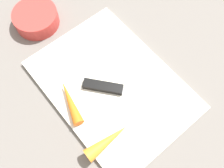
{
  "coord_description": "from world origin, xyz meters",
  "views": [
    {
      "loc": [
        0.18,
        -0.15,
        0.52
      ],
      "look_at": [
        0.0,
        0.0,
        0.01
      ],
      "focal_mm": 39.66,
      "sensor_mm": 36.0,
      "label": 1
    }
  ],
  "objects_px": {
    "small_bowl": "(36,18)",
    "cutting_board": "(112,85)",
    "carrot_long": "(70,101)",
    "knife": "(109,88)",
    "carrot_short": "(107,141)"
  },
  "relations": [
    {
      "from": "small_bowl",
      "to": "cutting_board",
      "type": "bearing_deg",
      "value": 7.41
    },
    {
      "from": "cutting_board",
      "to": "carrot_long",
      "type": "distance_m",
      "value": 0.1
    },
    {
      "from": "knife",
      "to": "small_bowl",
      "type": "height_order",
      "value": "small_bowl"
    },
    {
      "from": "knife",
      "to": "carrot_long",
      "type": "relative_size",
      "value": 1.57
    },
    {
      "from": "carrot_short",
      "to": "knife",
      "type": "bearing_deg",
      "value": 51.52
    },
    {
      "from": "carrot_long",
      "to": "carrot_short",
      "type": "relative_size",
      "value": 1.06
    },
    {
      "from": "carrot_short",
      "to": "carrot_long",
      "type": "bearing_deg",
      "value": 96.16
    },
    {
      "from": "knife",
      "to": "small_bowl",
      "type": "xyz_separation_m",
      "value": [
        -0.27,
        -0.02,
        0.0
      ]
    },
    {
      "from": "knife",
      "to": "carrot_short",
      "type": "xyz_separation_m",
      "value": [
        0.09,
        -0.08,
        0.01
      ]
    },
    {
      "from": "cutting_board",
      "to": "carrot_short",
      "type": "xyz_separation_m",
      "value": [
        0.1,
        -0.09,
        0.02
      ]
    },
    {
      "from": "cutting_board",
      "to": "small_bowl",
      "type": "xyz_separation_m",
      "value": [
        -0.26,
        -0.03,
        0.01
      ]
    },
    {
      "from": "carrot_short",
      "to": "cutting_board",
      "type": "bearing_deg",
      "value": 48.56
    },
    {
      "from": "cutting_board",
      "to": "small_bowl",
      "type": "bearing_deg",
      "value": -172.59
    },
    {
      "from": "carrot_long",
      "to": "small_bowl",
      "type": "xyz_separation_m",
      "value": [
        -0.24,
        0.07,
        -0.0
      ]
    },
    {
      "from": "carrot_long",
      "to": "small_bowl",
      "type": "height_order",
      "value": "small_bowl"
    }
  ]
}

